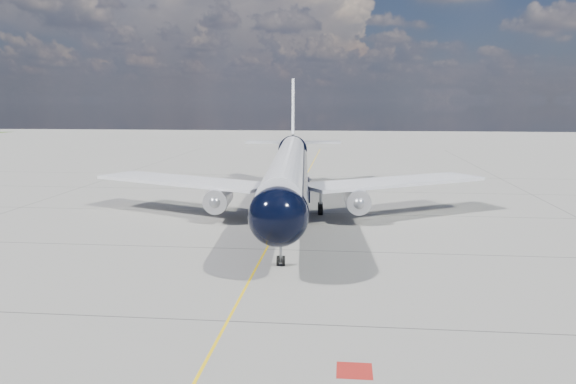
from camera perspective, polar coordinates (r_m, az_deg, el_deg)
name	(u,v)px	position (r m, az deg, el deg)	size (l,w,h in m)	color
ground	(290,204)	(64.90, 0.25, -1.25)	(320.00, 320.00, 0.00)	gray
taxiway_centerline	(286,213)	(60.01, -0.22, -2.12)	(0.16, 160.00, 0.01)	yellow
red_marking	(354,371)	(26.33, 6.76, -17.57)	(1.60, 1.60, 0.01)	maroon
main_airliner	(288,171)	(58.63, 0.05, 2.19)	(42.35, 51.68, 14.92)	black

